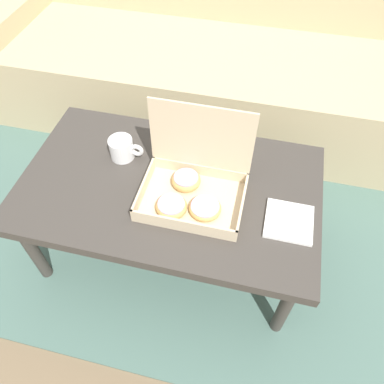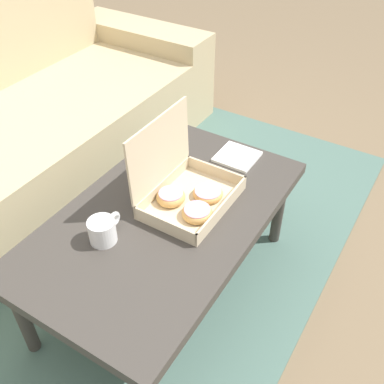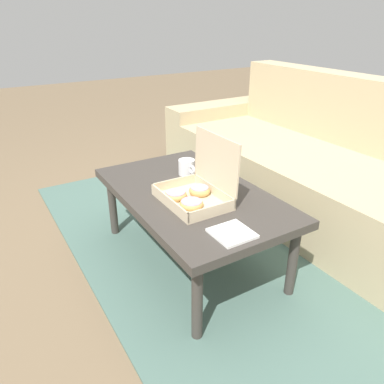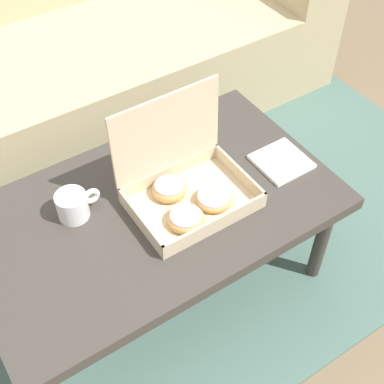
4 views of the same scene
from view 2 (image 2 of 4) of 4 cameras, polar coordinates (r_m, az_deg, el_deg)
ground_plane at (r=1.88m, az=-7.25°, el=-9.95°), size 12.00×12.00×0.00m
area_rug at (r=2.02m, az=-14.06°, el=-6.21°), size 2.65×1.97×0.01m
coffee_table at (r=1.54m, az=-3.55°, el=-3.81°), size 1.04×0.62×0.40m
pastry_box at (r=1.52m, az=-0.92°, el=0.28°), size 0.34×0.26×0.30m
coffee_mug at (r=1.43m, az=-11.24°, el=-4.79°), size 0.13×0.09×0.08m
napkin_stack at (r=1.77m, az=5.75°, el=4.49°), size 0.15×0.15×0.01m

